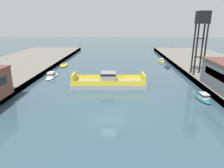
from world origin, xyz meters
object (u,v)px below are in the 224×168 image
moored_boat_near_right (203,97)px  moored_boat_mid_right (167,66)px  chain_ferry (108,82)px  moored_boat_far_left (161,60)px  moored_boat_near_left (64,65)px  crane_tower (202,26)px  moored_boat_mid_left (52,75)px

moored_boat_near_right → moored_boat_mid_right: moored_boat_near_right is taller
chain_ferry → moored_boat_far_left: 40.20m
moored_boat_mid_right → moored_boat_far_left: bearing=90.0°
moored_boat_near_left → moored_boat_near_right: 51.16m
crane_tower → moored_boat_mid_right: bearing=108.4°
moored_boat_mid_right → moored_boat_far_left: 11.15m
chain_ferry → moored_boat_far_left: size_ratio=2.56×
chain_ferry → moored_boat_near_left: bearing=125.6°
moored_boat_mid_left → moored_boat_mid_right: size_ratio=1.51×
chain_ferry → moored_boat_mid_right: size_ratio=3.36×
chain_ferry → moored_boat_near_right: (20.11, -8.89, -0.50)m
chain_ferry → moored_boat_near_left: (-18.02, 25.22, -0.80)m
moored_boat_mid_left → crane_tower: bearing=0.6°
crane_tower → moored_boat_near_left: bearing=159.1°
chain_ferry → moored_boat_far_left: (19.81, 34.97, -0.63)m
moored_boat_near_left → moored_boat_near_right: moored_boat_near_right is taller
chain_ferry → moored_boat_near_right: chain_ferry is taller
chain_ferry → moored_boat_mid_right: bearing=50.2°
moored_boat_near_left → moored_boat_mid_left: (0.79, -16.82, 0.29)m
moored_boat_near_left → moored_boat_far_left: 39.07m
chain_ferry → moored_boat_mid_left: size_ratio=2.22×
chain_ferry → moored_boat_mid_left: 19.17m
chain_ferry → moored_boat_mid_right: chain_ferry is taller
moored_boat_near_right → moored_boat_mid_left: bearing=155.2°
moored_boat_near_right → crane_tower: size_ratio=0.35×
moored_boat_far_left → crane_tower: crane_tower is taller
moored_boat_near_right → crane_tower: (4.68, 17.73, 13.97)m
moored_boat_near_left → moored_boat_near_right: bearing=-41.8°
moored_boat_near_left → moored_boat_mid_left: 16.85m
moored_boat_mid_right → crane_tower: (4.97, -14.98, 14.29)m
moored_boat_near_left → moored_boat_mid_right: size_ratio=1.50×
moored_boat_near_left → moored_boat_far_left: bearing=14.5°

